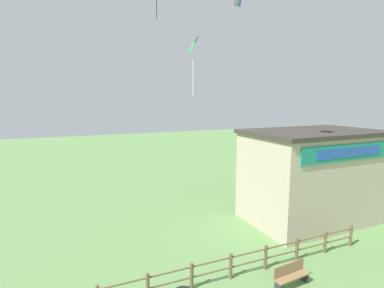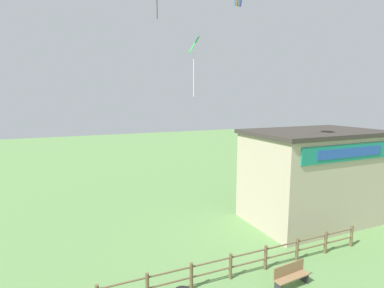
{
  "view_description": "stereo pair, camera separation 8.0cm",
  "coord_description": "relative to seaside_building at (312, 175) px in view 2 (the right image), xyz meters",
  "views": [
    {
      "loc": [
        -5.21,
        -4.69,
        7.42
      ],
      "look_at": [
        0.0,
        7.24,
        5.47
      ],
      "focal_mm": 28.0,
      "sensor_mm": 36.0,
      "label": 1
    },
    {
      "loc": [
        -5.14,
        -4.73,
        7.42
      ],
      "look_at": [
        0.0,
        7.24,
        5.47
      ],
      "focal_mm": 28.0,
      "sensor_mm": 36.0,
      "label": 2
    }
  ],
  "objects": [
    {
      "name": "kite_green_diamond",
      "position": [
        -6.02,
        4.41,
        7.49
      ],
      "size": [
        0.72,
        0.9,
        3.7
      ],
      "color": "green"
    },
    {
      "name": "seaside_building",
      "position": [
        0.0,
        0.0,
        0.0
      ],
      "size": [
        8.06,
        5.17,
        5.57
      ],
      "color": "#B7A88E",
      "rests_on": "ground_plane"
    },
    {
      "name": "wooden_fence",
      "position": [
        -8.68,
        -3.52,
        -2.18
      ],
      "size": [
        16.07,
        0.14,
        1.1
      ],
      "color": "brown",
      "rests_on": "ground_plane"
    },
    {
      "name": "park_bench_by_building",
      "position": [
        -5.85,
        -4.91,
        -2.32
      ],
      "size": [
        1.64,
        0.54,
        0.92
      ],
      "color": "olive",
      "rests_on": "ground_plane"
    }
  ]
}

